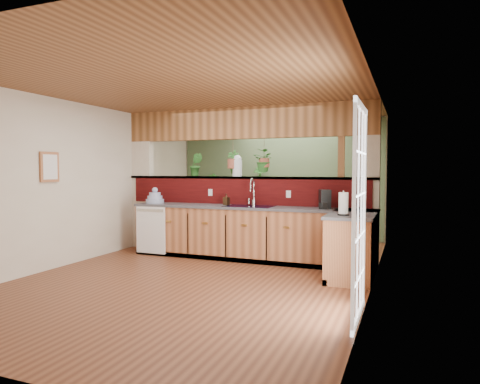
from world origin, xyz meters
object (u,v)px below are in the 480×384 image
at_px(faucet, 253,191).
at_px(coffee_maker, 325,200).
at_px(shelving_console, 237,214).
at_px(dish_stack, 155,198).
at_px(glass_jar, 237,166).
at_px(soap_dispenser, 226,199).
at_px(paper_towel, 343,204).

height_order(faucet, coffee_maker, faucet).
bearing_deg(coffee_maker, shelving_console, 117.54).
distance_m(dish_stack, coffee_maker, 3.09).
height_order(dish_stack, glass_jar, glass_jar).
bearing_deg(soap_dispenser, shelving_console, 107.53).
relative_size(dish_stack, shelving_console, 0.20).
xyz_separation_m(soap_dispenser, paper_towel, (2.13, -0.97, 0.05)).
height_order(dish_stack, paper_towel, paper_towel).
bearing_deg(paper_towel, dish_stack, 166.04).
relative_size(coffee_maker, glass_jar, 0.78).
relative_size(faucet, glass_jar, 1.24).
distance_m(faucet, coffee_maker, 1.26).
xyz_separation_m(faucet, dish_stack, (-1.84, -0.15, -0.16)).
bearing_deg(soap_dispenser, faucet, 6.33).
bearing_deg(faucet, shelving_console, 118.51).
bearing_deg(glass_jar, paper_towel, -31.49).
distance_m(faucet, shelving_console, 2.50).
xyz_separation_m(soap_dispenser, glass_jar, (0.09, 0.27, 0.58)).
height_order(dish_stack, coffee_maker, coffee_maker).
xyz_separation_m(coffee_maker, glass_jar, (-1.62, 0.34, 0.54)).
height_order(coffee_maker, shelving_console, coffee_maker).
xyz_separation_m(dish_stack, soap_dispenser, (1.38, 0.10, 0.01)).
height_order(glass_jar, shelving_console, glass_jar).
bearing_deg(paper_towel, shelving_console, 131.80).
xyz_separation_m(paper_towel, shelving_console, (-2.81, 3.14, -0.55)).
distance_m(coffee_maker, paper_towel, 0.99).
relative_size(paper_towel, shelving_console, 0.20).
bearing_deg(dish_stack, soap_dispenser, 4.26).
bearing_deg(dish_stack, faucet, 4.78).
bearing_deg(shelving_console, soap_dispenser, -91.75).
bearing_deg(faucet, dish_stack, -175.22).
xyz_separation_m(faucet, shelving_console, (-1.15, 2.12, -0.65)).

